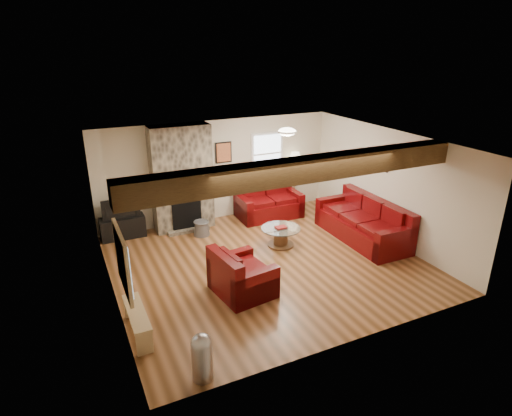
{
  "coord_description": "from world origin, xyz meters",
  "views": [
    {
      "loc": [
        -3.53,
        -6.93,
        4.22
      ],
      "look_at": [
        -0.06,
        0.4,
        1.08
      ],
      "focal_mm": 30.0,
      "sensor_mm": 36.0,
      "label": 1
    }
  ],
  "objects_px": {
    "armchair_red": "(243,272)",
    "loveseat": "(269,201)",
    "coffee_table": "(281,237)",
    "sofa_three": "(362,220)",
    "television": "(120,208)",
    "floor_lamp": "(295,161)",
    "tv_cabinet": "(123,227)"
  },
  "relations": [
    {
      "from": "sofa_three",
      "to": "television",
      "type": "relative_size",
      "value": 2.86
    },
    {
      "from": "tv_cabinet",
      "to": "television",
      "type": "relative_size",
      "value": 1.19
    },
    {
      "from": "armchair_red",
      "to": "loveseat",
      "type": "bearing_deg",
      "value": -42.28
    },
    {
      "from": "armchair_red",
      "to": "floor_lamp",
      "type": "height_order",
      "value": "floor_lamp"
    },
    {
      "from": "armchair_red",
      "to": "television",
      "type": "distance_m",
      "value": 3.68
    },
    {
      "from": "tv_cabinet",
      "to": "coffee_table",
      "type": "bearing_deg",
      "value": -32.07
    },
    {
      "from": "loveseat",
      "to": "television",
      "type": "distance_m",
      "value": 3.65
    },
    {
      "from": "coffee_table",
      "to": "tv_cabinet",
      "type": "relative_size",
      "value": 0.88
    },
    {
      "from": "sofa_three",
      "to": "floor_lamp",
      "type": "bearing_deg",
      "value": -170.34
    },
    {
      "from": "armchair_red",
      "to": "coffee_table",
      "type": "height_order",
      "value": "armchair_red"
    },
    {
      "from": "sofa_three",
      "to": "coffee_table",
      "type": "xyz_separation_m",
      "value": [
        -1.84,
        0.48,
        -0.25
      ]
    },
    {
      "from": "loveseat",
      "to": "tv_cabinet",
      "type": "bearing_deg",
      "value": 176.65
    },
    {
      "from": "loveseat",
      "to": "coffee_table",
      "type": "relative_size",
      "value": 1.85
    },
    {
      "from": "sofa_three",
      "to": "tv_cabinet",
      "type": "bearing_deg",
      "value": -115.44
    },
    {
      "from": "sofa_three",
      "to": "floor_lamp",
      "type": "distance_m",
      "value": 2.59
    },
    {
      "from": "television",
      "to": "floor_lamp",
      "type": "xyz_separation_m",
      "value": [
        4.54,
        0.01,
        0.58
      ]
    },
    {
      "from": "loveseat",
      "to": "armchair_red",
      "type": "xyz_separation_m",
      "value": [
        -2.06,
        -3.02,
        -0.01
      ]
    },
    {
      "from": "armchair_red",
      "to": "tv_cabinet",
      "type": "relative_size",
      "value": 1.04
    },
    {
      "from": "television",
      "to": "floor_lamp",
      "type": "distance_m",
      "value": 4.58
    },
    {
      "from": "coffee_table",
      "to": "television",
      "type": "distance_m",
      "value": 3.68
    },
    {
      "from": "coffee_table",
      "to": "television",
      "type": "bearing_deg",
      "value": 147.93
    },
    {
      "from": "tv_cabinet",
      "to": "television",
      "type": "height_order",
      "value": "television"
    },
    {
      "from": "sofa_three",
      "to": "floor_lamp",
      "type": "height_order",
      "value": "floor_lamp"
    },
    {
      "from": "loveseat",
      "to": "floor_lamp",
      "type": "relative_size",
      "value": 1.05
    },
    {
      "from": "loveseat",
      "to": "floor_lamp",
      "type": "height_order",
      "value": "floor_lamp"
    },
    {
      "from": "armchair_red",
      "to": "coffee_table",
      "type": "bearing_deg",
      "value": -55.71
    },
    {
      "from": "floor_lamp",
      "to": "armchair_red",
      "type": "bearing_deg",
      "value": -131.87
    },
    {
      "from": "tv_cabinet",
      "to": "floor_lamp",
      "type": "relative_size",
      "value": 0.65
    },
    {
      "from": "sofa_three",
      "to": "television",
      "type": "xyz_separation_m",
      "value": [
        -4.93,
        2.41,
        0.28
      ]
    },
    {
      "from": "armchair_red",
      "to": "tv_cabinet",
      "type": "bearing_deg",
      "value": 17.19
    },
    {
      "from": "sofa_three",
      "to": "coffee_table",
      "type": "distance_m",
      "value": 1.92
    },
    {
      "from": "loveseat",
      "to": "coffee_table",
      "type": "distance_m",
      "value": 1.73
    }
  ]
}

